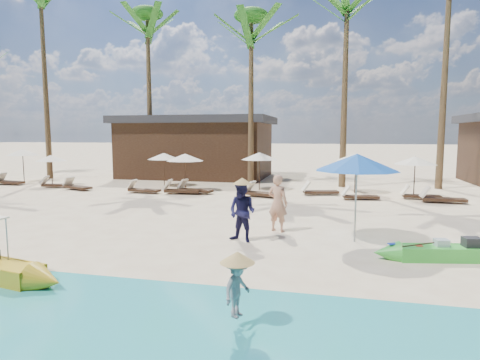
# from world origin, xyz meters

# --- Properties ---
(ground) EXTENTS (240.00, 240.00, 0.00)m
(ground) POSITION_xyz_m (0.00, 0.00, 0.00)
(ground) COLOR #FFE6BC
(ground) RESTS_ON ground
(wet_sand_strip) EXTENTS (240.00, 4.50, 0.01)m
(wet_sand_strip) POSITION_xyz_m (0.00, -5.00, 0.00)
(wet_sand_strip) COLOR tan
(wet_sand_strip) RESTS_ON ground
(green_canoe) EXTENTS (4.46, 1.13, 0.57)m
(green_canoe) POSITION_xyz_m (4.58, 0.46, 0.19)
(green_canoe) COLOR green
(green_canoe) RESTS_ON ground
(tourist) EXTENTS (0.77, 0.64, 1.82)m
(tourist) POSITION_xyz_m (-0.08, 2.39, 0.91)
(tourist) COLOR tan
(tourist) RESTS_ON ground
(vendor_green) EXTENTS (1.01, 0.89, 1.72)m
(vendor_green) POSITION_xyz_m (-0.91, 0.96, 0.86)
(vendor_green) COLOR #17163D
(vendor_green) RESTS_ON ground
(vendor_yellow) EXTENTS (0.54, 0.70, 0.95)m
(vendor_yellow) POSITION_xyz_m (0.15, -4.09, 0.65)
(vendor_yellow) COLOR gray
(vendor_yellow) RESTS_ON ground
(blue_umbrella) EXTENTS (2.35, 2.35, 2.53)m
(blue_umbrella) POSITION_xyz_m (2.24, 1.65, 2.28)
(blue_umbrella) COLOR #99999E
(blue_umbrella) RESTS_ON ground
(resort_parasol_1) EXTENTS (2.05, 2.05, 2.11)m
(resort_parasol_1) POSITION_xyz_m (-18.01, 12.11, 1.90)
(resort_parasol_1) COLOR #3A2618
(resort_parasol_1) RESTS_ON ground
(lounger_1_left) EXTENTS (1.92, 0.64, 0.65)m
(lounger_1_left) POSITION_xyz_m (-18.07, 10.40, 0.22)
(lounger_1_left) COLOR #3A2618
(lounger_1_left) RESTS_ON ground
(lounger_1_right) EXTENTS (1.94, 0.83, 0.64)m
(lounger_1_right) POSITION_xyz_m (-17.66, 10.46, 0.21)
(lounger_1_right) COLOR #3A2618
(lounger_1_right) RESTS_ON ground
(resort_parasol_2) EXTENTS (1.77, 1.77, 1.83)m
(resort_parasol_2) POSITION_xyz_m (-14.80, 10.70, 1.65)
(resort_parasol_2) COLOR #3A2618
(resort_parasol_2) RESTS_ON ground
(lounger_2_left) EXTENTS (1.81, 0.86, 0.59)m
(lounger_2_left) POSITION_xyz_m (-13.96, 9.88, 0.20)
(lounger_2_left) COLOR #3A2618
(lounger_2_left) RESTS_ON ground
(resort_parasol_3) EXTENTS (1.91, 1.91, 1.97)m
(resort_parasol_3) POSITION_xyz_m (-8.14, 12.00, 1.77)
(resort_parasol_3) COLOR #3A2618
(resort_parasol_3) RESTS_ON ground
(lounger_3_left) EXTENTS (1.91, 1.11, 0.62)m
(lounger_3_left) POSITION_xyz_m (-12.22, 9.36, 0.21)
(lounger_3_left) COLOR #3A2618
(lounger_3_left) RESTS_ON ground
(lounger_3_right) EXTENTS (1.82, 0.71, 0.60)m
(lounger_3_right) POSITION_xyz_m (-8.11, 9.09, 0.20)
(lounger_3_right) COLOR #3A2618
(lounger_3_right) RESTS_ON ground
(resort_parasol_4) EXTENTS (1.98, 1.98, 2.04)m
(resort_parasol_4) POSITION_xyz_m (-6.11, 10.14, 1.83)
(resort_parasol_4) COLOR #3A2618
(resort_parasol_4) RESTS_ON ground
(lounger_4_left) EXTENTS (1.98, 0.75, 0.66)m
(lounger_4_left) POSITION_xyz_m (-6.04, 9.19, 0.22)
(lounger_4_left) COLOR #3A2618
(lounger_4_left) RESTS_ON ground
(lounger_4_right) EXTENTS (1.96, 0.93, 0.64)m
(lounger_4_right) POSITION_xyz_m (-5.46, 9.59, 0.21)
(lounger_4_right) COLOR #3A2618
(lounger_4_right) RESTS_ON ground
(resort_parasol_5) EXTENTS (2.01, 2.01, 2.08)m
(resort_parasol_5) POSITION_xyz_m (-2.34, 11.64, 1.87)
(resort_parasol_5) COLOR #3A2618
(resort_parasol_5) RESTS_ON ground
(lounger_5_left) EXTENTS (2.04, 1.13, 0.66)m
(lounger_5_left) POSITION_xyz_m (-1.75, 9.15, 0.22)
(lounger_5_left) COLOR #3A2618
(lounger_5_left) RESTS_ON ground
(resort_parasol_6) EXTENTS (2.04, 2.04, 2.10)m
(resort_parasol_6) POSITION_xyz_m (2.74, 11.59, 1.90)
(resort_parasol_6) COLOR #3A2618
(resort_parasol_6) RESTS_ON ground
(lounger_6_left) EXTENTS (1.92, 1.03, 0.62)m
(lounger_6_left) POSITION_xyz_m (0.91, 10.47, 0.21)
(lounger_6_left) COLOR #3A2618
(lounger_6_left) RESTS_ON ground
(lounger_6_right) EXTENTS (1.76, 0.78, 0.58)m
(lounger_6_right) POSITION_xyz_m (2.79, 9.38, 0.19)
(lounger_6_right) COLOR #3A2618
(lounger_6_right) RESTS_ON ground
(resort_parasol_7) EXTENTS (1.96, 1.96, 2.02)m
(resort_parasol_7) POSITION_xyz_m (5.44, 10.55, 1.82)
(resort_parasol_7) COLOR #3A2618
(resort_parasol_7) RESTS_ON ground
(lounger_7_left) EXTENTS (1.92, 0.60, 0.65)m
(lounger_7_left) POSITION_xyz_m (6.33, 9.29, 0.22)
(lounger_7_left) COLOR #3A2618
(lounger_7_left) RESTS_ON ground
(lounger_7_right) EXTENTS (1.77, 0.55, 0.60)m
(lounger_7_right) POSITION_xyz_m (5.59, 10.17, 0.20)
(lounger_7_right) COLOR #3A2618
(lounger_7_right) RESTS_ON ground
(palm_1) EXTENTS (2.08, 2.08, 13.60)m
(palm_1) POSITION_xyz_m (-17.59, 14.06, 10.82)
(palm_1) COLOR brown
(palm_1) RESTS_ON ground
(palm_2) EXTENTS (2.08, 2.08, 11.33)m
(palm_2) POSITION_xyz_m (-10.45, 15.08, 9.18)
(palm_2) COLOR brown
(palm_2) RESTS_ON ground
(palm_3) EXTENTS (2.08, 2.08, 10.52)m
(palm_3) POSITION_xyz_m (-3.36, 14.27, 8.58)
(palm_3) COLOR brown
(palm_3) RESTS_ON ground
(palm_4) EXTENTS (2.08, 2.08, 11.70)m
(palm_4) POSITION_xyz_m (2.15, 14.01, 9.45)
(palm_4) COLOR brown
(palm_4) RESTS_ON ground
(pavilion_west) EXTENTS (10.80, 6.60, 4.30)m
(pavilion_west) POSITION_xyz_m (-8.00, 17.50, 2.19)
(pavilion_west) COLOR #3A2618
(pavilion_west) RESTS_ON ground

